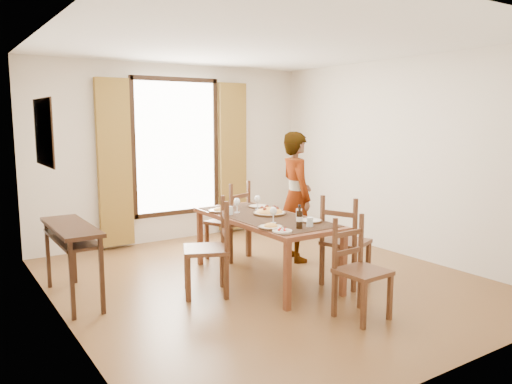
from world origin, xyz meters
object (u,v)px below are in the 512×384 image
console_table (71,236)px  dining_table (265,222)px  man (296,197)px  pasta_platter (269,210)px

console_table → dining_table: 2.13m
console_table → man: man is taller
dining_table → pasta_platter: (0.11, 0.06, 0.11)m
console_table → man: 2.88m
console_table → dining_table: console_table is taller
dining_table → console_table: bearing=165.7°
man → dining_table: bearing=133.9°
man → pasta_platter: (-0.70, -0.39, -0.05)m
dining_table → man: (0.81, 0.45, 0.17)m
dining_table → man: size_ratio=1.17×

